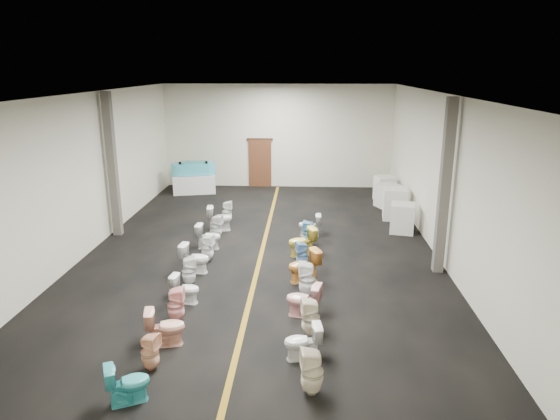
# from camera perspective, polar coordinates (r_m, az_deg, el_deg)

# --- Properties ---
(floor) EXTENTS (16.00, 16.00, 0.00)m
(floor) POSITION_cam_1_polar(r_m,az_deg,el_deg) (14.91, -1.98, -4.33)
(floor) COLOR black
(floor) RESTS_ON ground
(ceiling) EXTENTS (16.00, 16.00, 0.00)m
(ceiling) POSITION_cam_1_polar(r_m,az_deg,el_deg) (14.00, -2.16, 13.22)
(ceiling) COLOR black
(ceiling) RESTS_ON ground
(wall_back) EXTENTS (10.00, 0.00, 10.00)m
(wall_back) POSITION_cam_1_polar(r_m,az_deg,el_deg) (22.15, -0.23, 8.41)
(wall_back) COLOR beige
(wall_back) RESTS_ON ground
(wall_front) EXTENTS (10.00, 0.00, 10.00)m
(wall_front) POSITION_cam_1_polar(r_m,az_deg,el_deg) (6.73, -8.15, -9.97)
(wall_front) COLOR beige
(wall_front) RESTS_ON ground
(wall_left) EXTENTS (0.00, 16.00, 16.00)m
(wall_left) POSITION_cam_1_polar(r_m,az_deg,el_deg) (15.54, -20.80, 4.10)
(wall_left) COLOR beige
(wall_left) RESTS_ON ground
(wall_right) EXTENTS (0.00, 16.00, 16.00)m
(wall_right) POSITION_cam_1_polar(r_m,az_deg,el_deg) (14.71, 17.77, 3.76)
(wall_right) COLOR beige
(wall_right) RESTS_ON ground
(aisle_stripe) EXTENTS (0.12, 15.60, 0.01)m
(aisle_stripe) POSITION_cam_1_polar(r_m,az_deg,el_deg) (14.91, -1.98, -4.32)
(aisle_stripe) COLOR #8B6514
(aisle_stripe) RESTS_ON floor
(back_door) EXTENTS (1.00, 0.10, 2.10)m
(back_door) POSITION_cam_1_polar(r_m,az_deg,el_deg) (22.35, -2.29, 5.35)
(back_door) COLOR #562D19
(back_door) RESTS_ON floor
(door_frame) EXTENTS (1.15, 0.08, 0.10)m
(door_frame) POSITION_cam_1_polar(r_m,az_deg,el_deg) (22.18, -2.32, 8.07)
(door_frame) COLOR #331C11
(door_frame) RESTS_ON back_door
(column_left) EXTENTS (0.25, 0.25, 4.50)m
(column_left) POSITION_cam_1_polar(r_m,az_deg,el_deg) (16.35, -18.62, 4.85)
(column_left) COLOR #59544C
(column_left) RESTS_ON floor
(column_right) EXTENTS (0.25, 0.25, 4.50)m
(column_right) POSITION_cam_1_polar(r_m,az_deg,el_deg) (13.23, 18.29, 2.40)
(column_right) COLOR #59544C
(column_right) RESTS_ON floor
(display_table) EXTENTS (1.91, 1.26, 0.78)m
(display_table) POSITION_cam_1_polar(r_m,az_deg,el_deg) (21.61, -9.79, 2.97)
(display_table) COLOR white
(display_table) RESTS_ON floor
(bathtub) EXTENTS (1.82, 0.95, 0.55)m
(bathtub) POSITION_cam_1_polar(r_m,az_deg,el_deg) (21.47, -9.87, 4.74)
(bathtub) COLOR #46B5CC
(bathtub) RESTS_ON display_table
(appliance_crate_a) EXTENTS (0.88, 0.88, 0.95)m
(appliance_crate_a) POSITION_cam_1_polar(r_m,az_deg,el_deg) (16.62, 13.83, -0.91)
(appliance_crate_a) COLOR silver
(appliance_crate_a) RESTS_ON floor
(appliance_crate_b) EXTENTS (0.88, 0.88, 1.10)m
(appliance_crate_b) POSITION_cam_1_polar(r_m,az_deg,el_deg) (18.02, 12.99, 0.71)
(appliance_crate_b) COLOR silver
(appliance_crate_b) RESTS_ON floor
(appliance_crate_c) EXTENTS (1.03, 1.03, 0.89)m
(appliance_crate_c) POSITION_cam_1_polar(r_m,az_deg,el_deg) (19.52, 12.23, 1.61)
(appliance_crate_c) COLOR beige
(appliance_crate_c) RESTS_ON floor
(appliance_crate_d) EXTENTS (0.82, 0.82, 0.99)m
(appliance_crate_d) POSITION_cam_1_polar(r_m,az_deg,el_deg) (20.45, 11.82, 2.42)
(appliance_crate_d) COLOR white
(appliance_crate_d) RESTS_ON floor
(toilet_left_0) EXTENTS (0.79, 0.64, 0.70)m
(toilet_left_0) POSITION_cam_1_polar(r_m,az_deg,el_deg) (8.73, -16.99, -18.37)
(toilet_left_0) COLOR teal
(toilet_left_0) RESTS_ON floor
(toilet_left_1) EXTENTS (0.39, 0.38, 0.71)m
(toilet_left_1) POSITION_cam_1_polar(r_m,az_deg,el_deg) (9.40, -14.63, -15.44)
(toilet_left_1) COLOR #F0B288
(toilet_left_1) RESTS_ON floor
(toilet_left_2) EXTENTS (0.82, 0.58, 0.76)m
(toilet_left_2) POSITION_cam_1_polar(r_m,az_deg,el_deg) (10.07, -12.97, -12.89)
(toilet_left_2) COLOR #F5AE96
(toilet_left_2) RESTS_ON floor
(toilet_left_3) EXTENTS (0.39, 0.39, 0.78)m
(toilet_left_3) POSITION_cam_1_polar(r_m,az_deg,el_deg) (10.84, -11.81, -10.58)
(toilet_left_3) COLOR #FAAEA9
(toilet_left_3) RESTS_ON floor
(toilet_left_4) EXTENTS (0.70, 0.46, 0.67)m
(toilet_left_4) POSITION_cam_1_polar(r_m,az_deg,el_deg) (11.66, -10.77, -8.85)
(toilet_left_4) COLOR white
(toilet_left_4) RESTS_ON floor
(toilet_left_5) EXTENTS (0.44, 0.43, 0.74)m
(toilet_left_5) POSITION_cam_1_polar(r_m,az_deg,el_deg) (12.50, -10.39, -6.89)
(toilet_left_5) COLOR white
(toilet_left_5) RESTS_ON floor
(toilet_left_6) EXTENTS (0.80, 0.52, 0.77)m
(toilet_left_6) POSITION_cam_1_polar(r_m,az_deg,el_deg) (13.23, -9.70, -5.46)
(toilet_left_6) COLOR white
(toilet_left_6) RESTS_ON floor
(toilet_left_7) EXTENTS (0.41, 0.41, 0.75)m
(toilet_left_7) POSITION_cam_1_polar(r_m,az_deg,el_deg) (13.95, -8.29, -4.31)
(toilet_left_7) COLOR white
(toilet_left_7) RESTS_ON floor
(toilet_left_8) EXTENTS (0.76, 0.48, 0.74)m
(toilet_left_8) POSITION_cam_1_polar(r_m,az_deg,el_deg) (14.88, -8.17, -3.01)
(toilet_left_8) COLOR silver
(toilet_left_8) RESTS_ON floor
(toilet_left_9) EXTENTS (0.42, 0.41, 0.76)m
(toilet_left_9) POSITION_cam_1_polar(r_m,az_deg,el_deg) (15.71, -7.27, -1.92)
(toilet_left_9) COLOR white
(toilet_left_9) RESTS_ON floor
(toilet_left_10) EXTENTS (0.85, 0.55, 0.82)m
(toilet_left_10) POSITION_cam_1_polar(r_m,az_deg,el_deg) (16.47, -6.90, -0.94)
(toilet_left_10) COLOR silver
(toilet_left_10) RESTS_ON floor
(toilet_left_11) EXTENTS (0.35, 0.34, 0.76)m
(toilet_left_11) POSITION_cam_1_polar(r_m,az_deg,el_deg) (17.30, -6.10, -0.20)
(toilet_left_11) COLOR white
(toilet_left_11) RESTS_ON floor
(toilet_right_0) EXTENTS (0.43, 0.42, 0.83)m
(toilet_right_0) POSITION_cam_1_polar(r_m,az_deg,el_deg) (8.53, 3.68, -17.99)
(toilet_right_0) COLOR beige
(toilet_right_0) RESTS_ON floor
(toilet_right_1) EXTENTS (0.73, 0.49, 0.70)m
(toilet_right_1) POSITION_cam_1_polar(r_m,az_deg,el_deg) (9.42, 2.63, -14.85)
(toilet_right_1) COLOR white
(toilet_right_1) RESTS_ON floor
(toilet_right_2) EXTENTS (0.42, 0.41, 0.81)m
(toilet_right_2) POSITION_cam_1_polar(r_m,az_deg,el_deg) (10.11, 3.53, -12.19)
(toilet_right_2) COLOR #F5E8CB
(toilet_right_2) RESTS_ON floor
(toilet_right_3) EXTENTS (0.84, 0.60, 0.77)m
(toilet_right_3) POSITION_cam_1_polar(r_m,az_deg,el_deg) (10.85, 2.69, -10.23)
(toilet_right_3) COLOR #FAB2B2
(toilet_right_3) RESTS_ON floor
(toilet_right_4) EXTENTS (0.40, 0.40, 0.86)m
(toilet_right_4) POSITION_cam_1_polar(r_m,az_deg,el_deg) (11.72, 3.13, -7.93)
(toilet_right_4) COLOR white
(toilet_right_4) RESTS_ON floor
(toilet_right_5) EXTENTS (0.92, 0.74, 0.82)m
(toilet_right_5) POSITION_cam_1_polar(r_m,az_deg,el_deg) (12.52, 2.75, -6.40)
(toilet_right_5) COLOR orange
(toilet_right_5) RESTS_ON floor
(toilet_right_6) EXTENTS (0.42, 0.41, 0.72)m
(toilet_right_6) POSITION_cam_1_polar(r_m,az_deg,el_deg) (13.38, 2.56, -5.12)
(toilet_right_6) COLOR #70A1D1
(toilet_right_6) RESTS_ON floor
(toilet_right_7) EXTENTS (0.90, 0.70, 0.81)m
(toilet_right_7) POSITION_cam_1_polar(r_m,az_deg,el_deg) (14.19, 2.54, -3.66)
(toilet_right_7) COLOR gold
(toilet_right_7) RESTS_ON floor
(toilet_right_8) EXTENTS (0.39, 0.39, 0.76)m
(toilet_right_8) POSITION_cam_1_polar(r_m,az_deg,el_deg) (15.00, 3.30, -2.67)
(toilet_right_8) COLOR #6BB8DA
(toilet_right_8) RESTS_ON floor
(toilet_right_9) EXTENTS (0.71, 0.41, 0.72)m
(toilet_right_9) POSITION_cam_1_polar(r_m,az_deg,el_deg) (15.84, 3.42, -1.73)
(toilet_right_9) COLOR silver
(toilet_right_9) RESTS_ON floor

